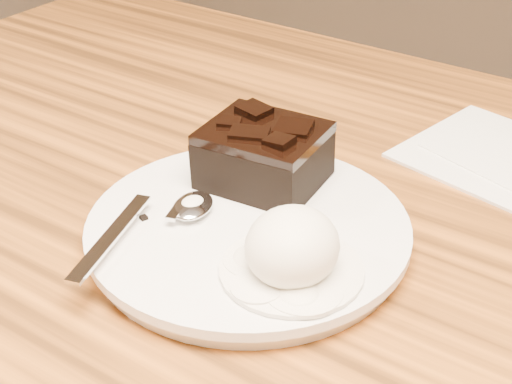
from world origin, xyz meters
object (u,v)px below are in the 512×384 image
Objects in this scene: brownie at (264,159)px; spoon at (193,208)px; plate at (248,233)px; ice_cream_scoop at (292,246)px; napkin at (497,154)px.

spoon is at bearing -104.36° from brownie.
ice_cream_scoop is at bearing -29.04° from plate.
napkin is (0.13, 0.18, -0.04)m from brownie.
brownie reaches higher than spoon.
ice_cream_scoop is (0.06, -0.03, 0.03)m from plate.
ice_cream_scoop reaches higher than spoon.
plate is at bearing -114.22° from napkin.
plate is at bearing 1.11° from spoon.
ice_cream_scoop is 0.40× the size of spoon.
napkin is (0.14, 0.24, -0.02)m from spoon.
napkin is (0.05, 0.26, -0.04)m from ice_cream_scoop.
spoon is at bearing -120.58° from napkin.
brownie is at bearing 133.30° from ice_cream_scoop.
napkin is at bearing 65.78° from plate.
spoon reaches higher than plate.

